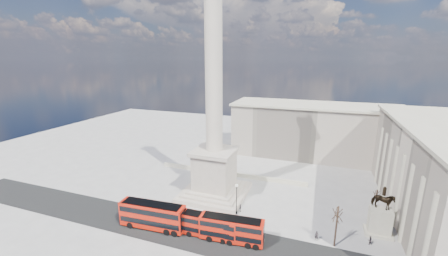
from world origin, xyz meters
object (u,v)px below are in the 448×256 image
nelsons_column (214,140)px  victorian_lamp (237,197)px  equestrian_statue (380,218)px  red_bus_c (232,229)px  red_bus_a (153,215)px  pedestrian_standing (370,240)px  pedestrian_walking (317,236)px  pedestrian_crossing (240,208)px  red_bus_b (209,226)px

nelsons_column → victorian_lamp: 13.10m
equestrian_statue → red_bus_c: bearing=-155.9°
victorian_lamp → equestrian_statue: equestrian_statue is taller
red_bus_a → pedestrian_standing: red_bus_a is taller
victorian_lamp → pedestrian_walking: size_ratio=3.76×
red_bus_a → pedestrian_walking: (28.31, 6.35, -1.74)m
nelsons_column → victorian_lamp: bearing=-41.0°
red_bus_a → equestrian_statue: equestrian_statue is taller
red_bus_c → pedestrian_walking: size_ratio=6.47×
pedestrian_walking → pedestrian_crossing: size_ratio=1.06×
nelsons_column → equestrian_statue: nelsons_column is taller
red_bus_a → red_bus_b: (10.69, 1.04, -0.44)m
red_bus_a → red_bus_c: size_ratio=1.12×
pedestrian_crossing → red_bus_c: bearing=172.9°
red_bus_a → red_bus_c: (14.74, 1.24, -0.28)m
pedestrian_crossing → equestrian_statue: bearing=-102.1°
nelsons_column → pedestrian_crossing: bearing=-34.0°
red_bus_b → nelsons_column: bearing=107.0°
pedestrian_standing → nelsons_column: bearing=-37.3°
nelsons_column → red_bus_b: nelsons_column is taller
equestrian_statue → pedestrian_walking: size_ratio=5.37×
red_bus_c → equestrian_statue: equestrian_statue is taller
victorian_lamp → equestrian_statue: bearing=5.0°
nelsons_column → pedestrian_walking: bearing=-22.9°
pedestrian_walking → victorian_lamp: bearing=172.6°
nelsons_column → red_bus_a: nelsons_column is taller
red_bus_c → nelsons_column: bearing=116.9°
red_bus_c → victorian_lamp: size_ratio=1.72×
equestrian_statue → pedestrian_standing: size_ratio=6.06×
equestrian_statue → pedestrian_walking: equestrian_statue is taller
equestrian_statue → pedestrian_crossing: equestrian_statue is taller
red_bus_b → equestrian_statue: size_ratio=1.11×
nelsons_column → pedestrian_walking: nelsons_column is taller
pedestrian_crossing → victorian_lamp: bearing=139.4°
nelsons_column → equestrian_statue: size_ratio=5.43×
nelsons_column → red_bus_a: bearing=-110.3°
red_bus_a → victorian_lamp: size_ratio=1.92×
red_bus_a → red_bus_b: 10.75m
red_bus_a → red_bus_c: red_bus_a is taller
pedestrian_standing → pedestrian_walking: bearing=-10.8°
victorian_lamp → pedestrian_walking: 15.99m
red_bus_c → pedestrian_walking: bearing=16.2°
nelsons_column → victorian_lamp: nelsons_column is taller
pedestrian_walking → red_bus_c: bearing=-154.6°
equestrian_statue → nelsons_column: bearing=173.2°
red_bus_b → pedestrian_standing: size_ratio=6.72×
equestrian_statue → red_bus_b: bearing=-158.7°
pedestrian_walking → nelsons_column: bearing=161.9°
red_bus_b → pedestrian_standing: red_bus_b is taller
equestrian_statue → pedestrian_standing: equestrian_statue is taller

